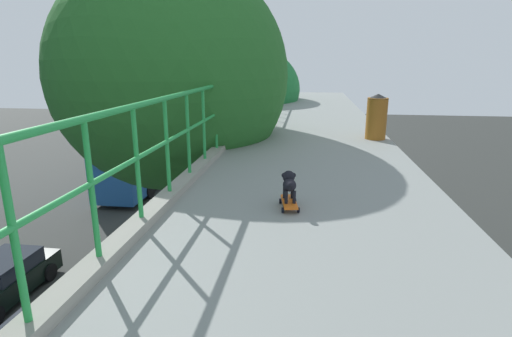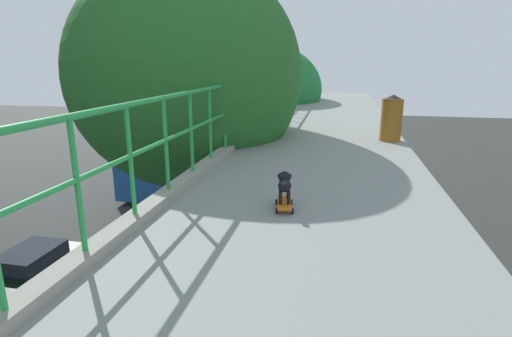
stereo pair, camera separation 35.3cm
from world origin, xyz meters
TOP-DOWN VIEW (x-y plane):
  - car_black_sixth at (-8.53, 9.77)m, footprint 1.78×4.07m
  - car_grey_seventh at (-5.11, 12.66)m, footprint 1.99×4.20m
  - city_bus at (-8.82, 22.72)m, footprint 2.61×10.06m
  - roadside_tree_mid at (-1.62, 7.68)m, footprint 4.93×4.93m
  - roadside_tree_far at (-1.81, 15.63)m, footprint 5.41×5.41m
  - toy_skateboard at (1.12, 3.42)m, footprint 0.24×0.44m
  - small_dog at (1.11, 3.46)m, footprint 0.18×0.33m
  - litter_bin at (2.64, 7.58)m, footprint 0.41×0.41m

SIDE VIEW (x-z plane):
  - car_grey_seventh at x=-5.11m, z-range -0.03..1.26m
  - car_black_sixth at x=-8.53m, z-range -0.04..1.33m
  - city_bus at x=-8.82m, z-range 0.22..3.71m
  - toy_skateboard at x=1.12m, z-range 6.12..6.20m
  - small_dog at x=1.11m, z-range 6.22..6.52m
  - roadside_tree_far at x=-1.81m, z-range 2.25..10.69m
  - litter_bin at x=2.64m, z-range 6.11..7.01m
  - roadside_tree_mid at x=-1.62m, z-range 2.43..12.16m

